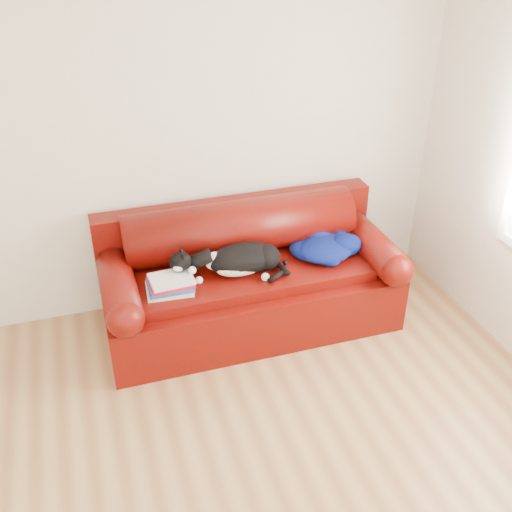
{
  "coord_description": "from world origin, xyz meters",
  "views": [
    {
      "loc": [
        -0.45,
        -1.98,
        2.75
      ],
      "look_at": [
        0.61,
        1.35,
        0.66
      ],
      "focal_mm": 42.0,
      "sensor_mm": 36.0,
      "label": 1
    }
  ],
  "objects_px": {
    "book_stack": "(170,284)",
    "blanket": "(326,247)",
    "sofa_base": "(250,295)",
    "cat": "(243,260)"
  },
  "relations": [
    {
      "from": "cat",
      "to": "book_stack",
      "type": "bearing_deg",
      "value": -157.37
    },
    {
      "from": "blanket",
      "to": "cat",
      "type": "bearing_deg",
      "value": -176.33
    },
    {
      "from": "blanket",
      "to": "sofa_base",
      "type": "bearing_deg",
      "value": 177.04
    },
    {
      "from": "sofa_base",
      "to": "cat",
      "type": "height_order",
      "value": "cat"
    },
    {
      "from": "sofa_base",
      "to": "book_stack",
      "type": "bearing_deg",
      "value": -166.44
    },
    {
      "from": "book_stack",
      "to": "blanket",
      "type": "height_order",
      "value": "blanket"
    },
    {
      "from": "book_stack",
      "to": "cat",
      "type": "relative_size",
      "value": 0.46
    },
    {
      "from": "book_stack",
      "to": "cat",
      "type": "height_order",
      "value": "cat"
    },
    {
      "from": "sofa_base",
      "to": "book_stack",
      "type": "distance_m",
      "value": 0.69
    },
    {
      "from": "sofa_base",
      "to": "book_stack",
      "type": "relative_size",
      "value": 6.53
    }
  ]
}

